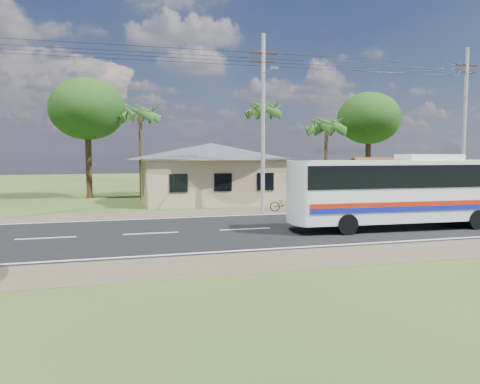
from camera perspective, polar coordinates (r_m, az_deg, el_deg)
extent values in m
plane|color=#2A4217|center=(22.72, 0.62, -4.59)|extent=(120.00, 120.00, 0.00)
cube|color=black|center=(22.72, 0.62, -4.57)|extent=(120.00, 10.00, 0.02)
cube|color=brown|center=(28.96, -2.88, -2.51)|extent=(120.00, 3.00, 0.01)
cube|color=brown|center=(16.68, 6.78, -8.14)|extent=(120.00, 3.00, 0.01)
cube|color=silver|center=(27.22, -2.08, -2.95)|extent=(120.00, 0.15, 0.01)
cube|color=silver|center=(18.32, 4.66, -6.87)|extent=(120.00, 0.15, 0.01)
cube|color=silver|center=(22.72, 0.62, -4.53)|extent=(120.00, 0.15, 0.01)
cube|color=tan|center=(35.35, -3.56, 1.44)|extent=(10.00, 8.00, 3.20)
cube|color=#4C4F54|center=(35.28, -3.57, 4.12)|extent=(10.60, 8.60, 0.10)
pyramid|color=#4C4F54|center=(35.28, -3.58, 5.99)|extent=(12.40, 10.00, 1.20)
cube|color=black|center=(30.88, -7.51, 1.08)|extent=(1.20, 0.08, 1.20)
cube|color=black|center=(31.42, -2.08, 1.19)|extent=(1.20, 0.08, 1.20)
cube|color=black|center=(32.23, 3.12, 1.28)|extent=(1.20, 0.08, 1.20)
cylinder|color=#362413|center=(32.97, 15.51, 0.49)|extent=(0.16, 0.16, 2.60)
cylinder|color=#362413|center=(36.10, 12.60, 0.93)|extent=(0.16, 0.16, 2.60)
cylinder|color=#362413|center=(35.54, 21.91, 0.63)|extent=(0.16, 0.16, 2.60)
cylinder|color=#362413|center=(38.46, 18.68, 1.03)|extent=(0.16, 0.16, 2.60)
cube|color=brown|center=(34.70, 18.26, 3.28)|extent=(5.20, 2.28, 0.90)
cube|color=brown|center=(36.56, 16.36, 3.41)|extent=(5.20, 2.28, 0.90)
cube|color=#362413|center=(35.62, 17.30, 3.91)|extent=(5.20, 0.12, 0.12)
cube|color=#9E9E99|center=(32.81, 18.41, -1.09)|extent=(7.00, 0.30, 0.90)
cylinder|color=#9E9E99|center=(29.55, 2.82, 8.32)|extent=(0.26, 0.26, 11.00)
cube|color=#362413|center=(30.10, 2.86, 16.52)|extent=(1.80, 0.12, 0.12)
cube|color=#362413|center=(30.01, 2.85, 15.58)|extent=(1.40, 0.10, 0.10)
cylinder|color=#9E9E99|center=(37.03, 25.67, 7.16)|extent=(0.26, 0.26, 11.00)
cube|color=#362413|center=(37.47, 25.93, 13.74)|extent=(1.80, 0.12, 0.12)
cube|color=#362413|center=(37.40, 25.90, 12.98)|extent=(1.40, 0.10, 0.10)
cylinder|color=gray|center=(28.95, 3.48, 14.56)|extent=(0.08, 2.00, 0.08)
cube|color=gray|center=(28.02, 4.16, 14.88)|extent=(0.50, 0.18, 0.12)
cylinder|color=black|center=(28.67, -13.21, 16.57)|extent=(16.00, 0.02, 0.02)
cylinder|color=black|center=(33.12, 15.73, 14.93)|extent=(15.00, 0.02, 0.02)
cylinder|color=#47301E|center=(36.11, 10.45, 3.67)|extent=(0.28, 0.28, 6.00)
cylinder|color=#47301E|center=(38.98, 2.92, 4.94)|extent=(0.28, 0.28, 7.50)
cylinder|color=#47301E|center=(37.62, -12.01, 4.45)|extent=(0.28, 0.28, 7.00)
cylinder|color=#47301E|center=(39.61, -17.96, 3.58)|extent=(0.50, 0.50, 5.95)
ellipsoid|color=#153A10|center=(39.74, -18.12, 9.61)|extent=(6.00, 6.00, 4.92)
cylinder|color=#47301E|center=(43.59, 15.32, 3.53)|extent=(0.50, 0.50, 5.60)
ellipsoid|color=#153A10|center=(43.68, 15.44, 8.67)|extent=(5.60, 5.60, 4.59)
cube|color=silver|center=(24.41, 20.07, 0.24)|extent=(11.72, 2.91, 2.91)
cube|color=black|center=(24.36, 20.13, 1.94)|extent=(11.77, 2.97, 1.07)
cube|color=black|center=(21.78, 7.14, 0.99)|extent=(0.21, 2.23, 1.74)
cube|color=#AE200A|center=(23.44, 21.66, -1.31)|extent=(11.42, 0.52, 0.21)
cube|color=#0E169C|center=(23.46, 21.64, -1.90)|extent=(11.42, 0.52, 0.21)
cube|color=silver|center=(24.88, 22.07, 3.95)|extent=(2.97, 1.67, 0.29)
cylinder|color=black|center=(21.71, 12.92, -3.88)|extent=(0.98, 0.38, 0.97)
cylinder|color=black|center=(23.71, 10.59, -3.09)|extent=(0.98, 0.38, 0.97)
cylinder|color=black|center=(25.38, 26.88, -3.02)|extent=(0.98, 0.38, 0.97)
cylinder|color=black|center=(27.11, 23.88, -2.43)|extent=(0.98, 0.38, 0.97)
cylinder|color=black|center=(27.82, 25.80, -2.32)|extent=(0.98, 0.38, 0.97)
imported|color=black|center=(29.50, 5.47, -1.44)|extent=(1.96, 1.10, 0.98)
imported|color=navy|center=(36.82, 26.78, 0.01)|extent=(0.70, 0.47, 1.85)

